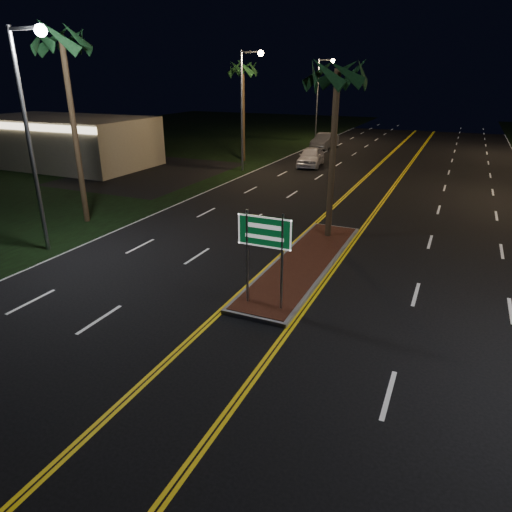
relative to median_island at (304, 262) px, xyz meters
The scene contains 13 objects.
ground 7.00m from the median_island, 90.00° to the right, with size 120.00×120.00×0.00m, color black.
grass_left 34.99m from the median_island, 149.04° to the left, with size 40.00×110.00×0.01m, color black.
median_island is the anchor object (origin of this frame).
highway_sign 4.80m from the median_island, 90.00° to the right, with size 1.80×0.08×3.20m.
commercial_building 29.13m from the median_island, 153.45° to the left, with size 15.00×8.12×4.00m.
streetlight_left_near 12.36m from the median_island, 164.22° to the right, with size 1.91×0.44×9.00m.
streetlight_left_mid 20.80m from the median_island, 121.98° to the left, with size 1.91×0.44×9.00m.
streetlight_left_far 38.89m from the median_island, 106.00° to the left, with size 1.91×0.44×9.00m.
palm_median 8.00m from the median_island, 90.00° to the left, with size 2.40×2.40×8.30m.
palm_left_near 15.20m from the median_island, behind, with size 2.40×2.40×9.80m.
palm_left_far 25.76m from the median_island, 121.36° to the left, with size 2.40×2.40×8.80m.
car_near 22.14m from the median_island, 107.11° to the left, with size 2.36×5.50×1.83m, color white.
car_far 32.66m from the median_island, 104.72° to the left, with size 2.35×5.49×1.83m, color #9A9BA3.
Camera 1 is at (5.25, -9.59, 7.23)m, focal length 32.00 mm.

